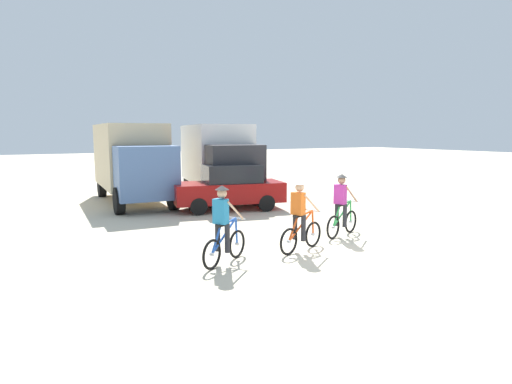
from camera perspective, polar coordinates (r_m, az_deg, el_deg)
The scene contains 7 objects.
ground_plane at distance 11.20m, azimuth 10.94°, elevation -7.85°, with size 120.00×120.00×0.00m, color beige.
box_truck_tan_camper at distance 19.55m, azimuth -15.86°, elevation 4.19°, with size 2.72×6.86×3.35m.
box_truck_avon_van at distance 20.61m, azimuth -4.97°, elevation 4.62°, with size 3.48×7.05×3.35m.
sedan_parked at distance 17.00m, azimuth -3.51°, elevation 0.62°, with size 4.47×2.59×1.76m.
cyclist_orange_shirt at distance 9.96m, azimuth -4.28°, elevation -4.68°, with size 1.50×0.96×1.82m.
cyclist_cowboy_hat at distance 11.04m, azimuth 5.79°, elevation -3.46°, with size 1.65×0.72×1.82m.
cyclist_near_camera at distance 12.84m, azimuth 11.10°, elevation -1.99°, with size 1.63×0.76×1.82m.
Camera 1 is at (-7.01, -8.22, 2.98)m, focal length 30.70 mm.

